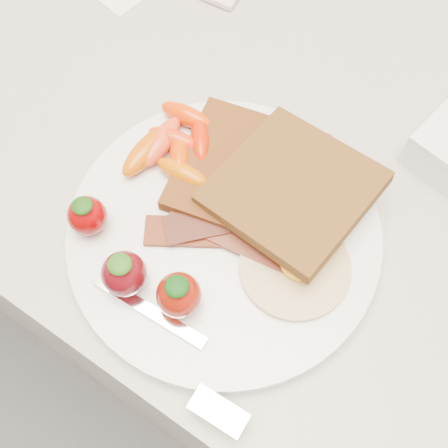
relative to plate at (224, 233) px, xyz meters
The scene contains 9 objects.
counter 0.48m from the plate, 99.54° to the left, with size 2.00×0.60×0.90m, color gray.
plate is the anchor object (origin of this frame).
toast_lower 0.06m from the plate, 102.85° to the left, with size 0.12×0.12×0.01m, color #462610.
toast_upper 0.07m from the plate, 59.55° to the left, with size 0.12×0.12×0.01m, color #391D08.
fried_egg 0.07m from the plate, ahead, with size 0.12×0.12×0.02m.
bacon_strips 0.01m from the plate, 101.20° to the right, with size 0.12×0.11×0.01m.
baby_carrots 0.09m from the plate, 154.19° to the left, with size 0.09×0.09×0.02m.
strawberries 0.09m from the plate, 117.26° to the right, with size 0.14×0.06×0.04m.
fork 0.11m from the plate, 73.88° to the right, with size 0.16×0.05×0.00m.
Camera 1 is at (0.14, 1.38, 1.35)m, focal length 45.00 mm.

